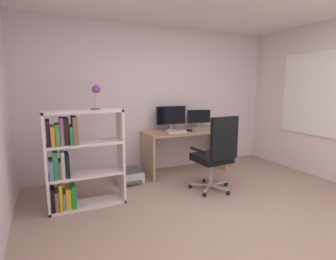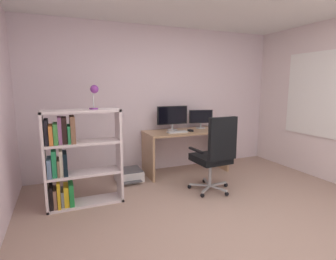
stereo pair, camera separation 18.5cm
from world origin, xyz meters
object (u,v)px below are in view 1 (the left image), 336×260
Objects in this scene: computer_mouse at (189,130)px; printer at (129,176)px; desk at (185,142)px; monitor_secondary at (199,117)px; desk_lamp at (96,92)px; keyboard at (177,132)px; office_chair at (216,152)px; bookshelf at (74,160)px; monitor_main at (171,116)px.

printer is (-1.09, 0.06, -0.68)m from computer_mouse.
desk is 14.49× the size of computer_mouse.
computer_mouse is at bearing -144.26° from monitor_secondary.
desk is 1.97m from desk_lamp.
desk_lamp is (-1.99, -0.80, 0.50)m from monitor_secondary.
keyboard is 0.30× the size of office_chair.
keyboard is 1.07m from printer.
desk is at bearing 87.60° from office_chair.
desk is 3.16× the size of printer.
computer_mouse is 0.22× the size of printer.
monitor_secondary is 2.45m from bookshelf.
printer is at bearing -172.86° from monitor_secondary.
printer is at bearing -168.16° from monitor_main.
office_chair reaches higher than keyboard.
desk_lamp is 0.66× the size of printer.
desk is at bearing 22.39° from desk_lamp.
monitor_main reaches higher than office_chair.
computer_mouse is (0.24, -0.24, -0.24)m from monitor_main.
desk_lamp reaches higher than monitor_main.
printer is at bearing 47.52° from desk_lamp.
desk_lamp is at bearing -158.02° from keyboard.
desk is 4.76× the size of desk_lamp.
computer_mouse is at bearing -73.81° from desk.
desk_lamp is (-1.65, -0.56, 0.68)m from computer_mouse.
keyboard is at bearing -151.85° from desk.
monitor_main is 1.29× the size of monitor_secondary.
desk_lamp reaches higher than office_chair.
monitor_main is at bearing 29.38° from desk_lamp.
office_chair is (-0.08, -0.90, -0.17)m from computer_mouse.
office_chair is 0.90× the size of bookshelf.
computer_mouse is 1.28m from printer.
desk is 1.17× the size of bookshelf.
desk is at bearing 19.16° from bookshelf.
computer_mouse is at bearing 18.56° from desk_lamp.
computer_mouse reaches higher than printer.
monitor_main is 0.35m from keyboard.
monitor_main is 0.58m from monitor_secondary.
office_chair is at bearing -12.37° from desk_lamp.
monitor_main is 0.50× the size of office_chair.
monitor_secondary reaches higher than desk.
monitor_main is 1.94m from bookshelf.
office_chair is (0.18, -0.90, -0.16)m from keyboard.
monitor_secondary is 0.95× the size of printer.
bookshelf is (-1.72, -0.80, -0.39)m from monitor_main.
keyboard is at bearing 17.90° from bookshelf.
computer_mouse is 0.92m from office_chair.
monitor_secondary reaches higher than printer.
computer_mouse is (0.03, -0.11, 0.22)m from desk.
desk is 3.33× the size of monitor_secondary.
keyboard reaches higher than desk.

